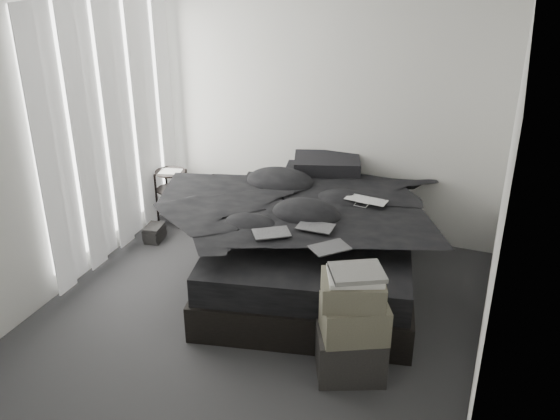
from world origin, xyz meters
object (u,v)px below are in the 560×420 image
(laptop, at_px, (364,194))
(side_stand, at_px, (172,197))
(box_lower, at_px, (350,354))
(bed, at_px, (313,262))

(laptop, bearing_deg, side_stand, 175.85)
(side_stand, height_order, box_lower, side_stand)
(box_lower, bearing_deg, laptop, 101.47)
(laptop, height_order, side_stand, laptop)
(side_stand, relative_size, box_lower, 1.23)
(laptop, relative_size, side_stand, 0.63)
(box_lower, bearing_deg, bed, 119.54)
(laptop, height_order, box_lower, laptop)
(bed, xyz_separation_m, box_lower, (0.68, -1.21, 0.02))
(side_stand, bearing_deg, bed, -16.96)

